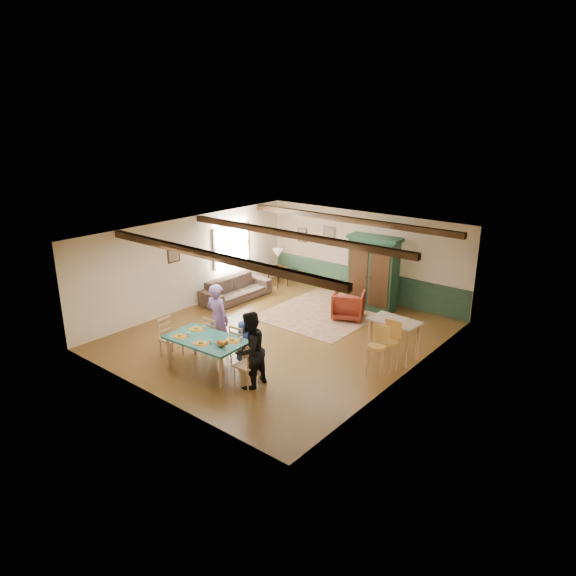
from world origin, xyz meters
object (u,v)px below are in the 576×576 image
Objects in this scene: armchair at (348,305)px; bar_stool_left at (377,352)px; dining_chair_end_left at (171,338)px; counter_table at (393,339)px; dining_chair_far_left at (216,335)px; end_table at (278,276)px; table_lamp at (278,258)px; person_woman at (250,350)px; cat at (221,343)px; dining_table at (207,354)px; dining_chair_end_right at (246,364)px; person_man at (218,319)px; dining_chair_far_right at (242,344)px; sofa at (236,289)px; person_child at (244,341)px; armoire at (373,273)px; bar_stool_right at (388,348)px.

bar_stool_left reaches higher than armchair.
counter_table is at bearing -54.82° from dining_chair_end_left.
dining_chair_far_left is 5.41m from end_table.
person_woman is at bearing -54.72° from table_lamp.
cat is at bearing -81.87° from person_woman.
dining_table reaches higher than end_table.
person_woman is 1.91× the size of armchair.
dining_chair_end_right is at bearing -90.00° from dining_chair_end_left.
person_man is 1.05× the size of person_woman.
dining_chair_far_left is 0.84× the size of bar_stool_left.
person_woman is at bearing 72.03° from armchair.
dining_chair_far_right is at bearing -133.83° from dining_chair_end_right.
dining_chair_end_right is 3.60m from counter_table.
counter_table is at bearing -23.48° from end_table.
table_lamp reaches higher than dining_chair_far_left.
sofa is at bearing 20.04° from dining_chair_end_left.
bar_stool_left reaches higher than person_child.
cat is (0.20, -0.90, 0.34)m from person_child.
dining_table is at bearing 116.57° from person_man.
armoire is at bearing 1.83° from end_table.
person_woman is (2.42, 0.14, 0.35)m from dining_chair_end_left.
sofa is at bearing 174.18° from counter_table.
armchair is at bearing -99.09° from dining_chair_far_right.
dining_chair_end_left is 1.17m from person_man.
table_lamp is 6.13m from counter_table.
end_table is (-3.03, 4.88, -0.14)m from dining_chair_far_right.
person_child is 3.85m from armchair.
person_woman reaches higher than table_lamp.
end_table is (-1.51, 5.70, -0.14)m from dining_chair_end_left.
counter_table is (2.58, 2.36, -0.03)m from person_child.
dining_table is 4.04m from bar_stool_right.
cat is (0.56, -0.07, 0.47)m from dining_table.
bar_stool_left is at bearing -65.80° from dining_chair_end_left.
dining_chair_end_left is 5.92m from table_lamp.
cat is (0.20, -0.82, 0.37)m from dining_chair_far_right.
sofa is at bearing -55.67° from dining_chair_far_left.
dining_chair_far_right is at bearing -151.43° from bar_stool_right.
armoire is at bearing 83.57° from cat.
dining_chair_end_left is 0.84× the size of bar_stool_left.
dining_chair_end_right is 1.80m from person_man.
dining_chair_end_right is at bearing 70.78° from armchair.
dining_chair_end_right is at bearing 152.70° from person_man.
person_man is at bearing 0.00° from person_child.
dining_chair_far_right is 1.73m from dining_chair_end_left.
bar_stool_right is at bearing 137.70° from person_woman.
counter_table is at bearing 93.66° from bar_stool_left.
dining_chair_end_right is at bearing 9.46° from cat.
person_man is 3.80m from bar_stool_left.
armchair is at bearing -177.03° from person_woman.
person_woman reaches higher than dining_chair_far_left.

